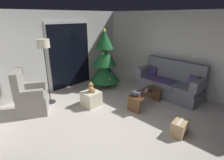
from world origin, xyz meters
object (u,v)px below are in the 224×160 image
at_px(floor_lamp, 44,50).
at_px(ottoman, 91,99).
at_px(book_stack, 137,93).
at_px(cell_phone, 138,91).
at_px(remote_black, 149,91).
at_px(armchair, 30,98).
at_px(couch, 169,83).
at_px(christmas_tree, 105,62).
at_px(remote_white, 146,91).
at_px(remote_silver, 147,89).
at_px(remote_graphite, 152,89).
at_px(cardboard_box_taped_mid_floor, 180,127).
at_px(teddy_bear_honey, 91,88).
at_px(coffee_table, 145,97).

distance_m(floor_lamp, ottoman, 1.78).
distance_m(book_stack, cell_phone, 0.06).
xyz_separation_m(remote_black, armchair, (-2.46, 1.89, -0.02)).
height_order(couch, christmas_tree, christmas_tree).
height_order(remote_white, remote_silver, same).
height_order(remote_graphite, remote_silver, same).
bearing_deg(book_stack, remote_silver, 3.12).
distance_m(book_stack, ottoman, 1.27).
height_order(christmas_tree, ottoman, christmas_tree).
distance_m(remote_white, book_stack, 0.34).
height_order(remote_silver, cardboard_box_taped_mid_floor, remote_silver).
xyz_separation_m(remote_white, teddy_bear_honey, (-1.04, 1.06, 0.10)).
relative_size(couch, remote_silver, 12.54).
height_order(remote_silver, cell_phone, cell_phone).
distance_m(remote_silver, book_stack, 0.47).
height_order(coffee_table, book_stack, book_stack).
bearing_deg(remote_silver, remote_black, -16.18).
bearing_deg(cardboard_box_taped_mid_floor, remote_white, 65.49).
bearing_deg(remote_graphite, remote_black, 12.93).
xyz_separation_m(book_stack, cardboard_box_taped_mid_floor, (-0.23, -1.29, -0.31)).
distance_m(remote_black, christmas_tree, 1.92).
distance_m(remote_graphite, teddy_bear_honey, 1.68).
relative_size(remote_black, cell_phone, 1.08).
distance_m(remote_black, armchair, 3.11).
distance_m(armchair, floor_lamp, 1.27).
distance_m(cell_phone, teddy_bear_honey, 1.26).
relative_size(coffee_table, remote_silver, 7.05).
distance_m(remote_silver, remote_black, 0.11).
xyz_separation_m(remote_graphite, remote_white, (-0.24, 0.03, 0.00)).
bearing_deg(cardboard_box_taped_mid_floor, remote_graphite, 56.45).
height_order(cell_phone, christmas_tree, christmas_tree).
distance_m(remote_silver, teddy_bear_honey, 1.54).
distance_m(remote_white, ottoman, 1.51).
bearing_deg(coffee_table, floor_lamp, 130.35).
relative_size(ottoman, teddy_bear_honey, 1.54).
height_order(couch, cell_phone, couch).
distance_m(couch, floor_lamp, 3.72).
height_order(remote_white, armchair, armchair).
distance_m(remote_black, teddy_bear_honey, 1.59).
bearing_deg(christmas_tree, teddy_bear_honey, -147.84).
bearing_deg(christmas_tree, armchair, 179.25).
bearing_deg(remote_silver, teddy_bear_honey, -132.03).
bearing_deg(floor_lamp, remote_white, -49.07).
bearing_deg(teddy_bear_honey, remote_silver, -40.18).
xyz_separation_m(book_stack, cell_phone, (0.02, -0.01, 0.06)).
xyz_separation_m(couch, armchair, (-3.42, 1.98, 0.00)).
height_order(couch, book_stack, couch).
bearing_deg(cardboard_box_taped_mid_floor, couch, 34.47).
relative_size(coffee_table, christmas_tree, 0.55).
relative_size(cell_phone, ottoman, 0.33).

